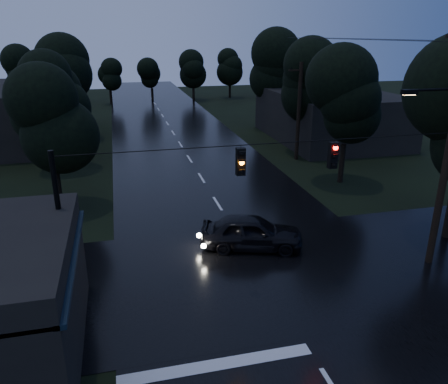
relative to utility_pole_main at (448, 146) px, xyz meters
name	(u,v)px	position (x,y,z in m)	size (l,w,h in m)	color
main_road	(190,159)	(-7.41, 19.00, -5.26)	(12.00, 120.00, 0.02)	black
cross_street	(260,271)	(-7.41, 1.00, -5.26)	(60.00, 9.00, 0.02)	black
building_far_right	(329,116)	(6.59, 23.00, -3.06)	(10.00, 14.00, 4.40)	black
building_far_left	(20,114)	(-21.41, 29.00, -2.76)	(10.00, 16.00, 5.00)	black
utility_pole_main	(448,146)	(0.00, 0.00, 0.00)	(3.50, 0.30, 10.00)	black
utility_pole_far	(299,111)	(0.89, 17.00, -1.38)	(2.00, 0.30, 7.50)	black
anchor_pole_left	(62,236)	(-14.91, 0.00, -2.26)	(0.18, 0.18, 6.00)	black
span_signals	(287,157)	(-6.85, -0.01, -0.01)	(15.00, 0.37, 1.12)	black
tree_left_a	(48,116)	(-16.41, 11.00, -0.02)	(3.92, 3.92, 8.26)	black
tree_left_b	(53,91)	(-17.01, 19.00, 0.36)	(4.20, 4.20, 8.85)	black
tree_left_c	(59,74)	(-17.61, 29.00, 0.74)	(4.48, 4.48, 9.44)	black
tree_right_a	(348,98)	(1.59, 11.00, 0.36)	(4.20, 4.20, 8.85)	black
tree_right_b	(306,80)	(2.19, 19.00, 0.74)	(4.48, 4.48, 9.44)	black
tree_right_c	(271,66)	(2.79, 29.00, 1.11)	(4.76, 4.76, 10.03)	black
car	(252,232)	(-7.11, 3.17, -4.46)	(1.90, 4.71, 1.61)	black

